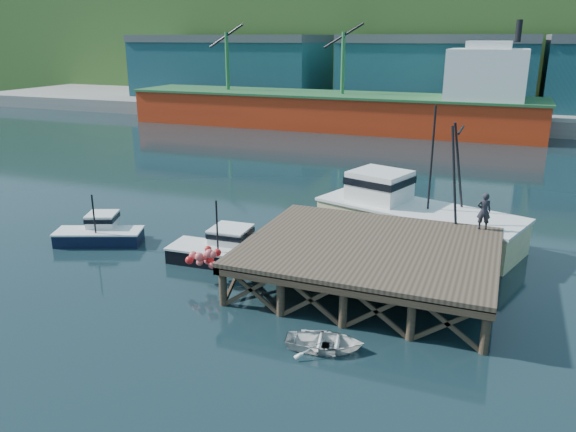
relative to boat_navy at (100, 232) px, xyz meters
The scene contains 12 objects.
ground 11.00m from the boat_navy, ahead, with size 300.00×300.00×0.00m, color black.
wharf 16.53m from the boat_navy, ahead, with size 12.00×10.00×2.62m.
far_quay 70.86m from the boat_navy, 81.09° to the left, with size 160.00×40.00×2.00m, color gray.
warehouse_left 69.55m from the boat_navy, 110.28° to the left, with size 32.00×16.00×9.00m, color #184D52.
warehouse_mid 66.19m from the boat_navy, 80.42° to the left, with size 28.00×16.00×9.00m, color #184D52.
cargo_ship 48.15m from the boat_navy, 87.00° to the left, with size 55.50×10.00×13.75m.
hillside 101.14m from the boat_navy, 83.74° to the left, with size 220.00×50.00×22.00m, color #2D511E.
boat_navy is the anchor object (origin of this frame).
boat_black 8.42m from the boat_navy, ahead, with size 6.12×5.15×3.73m.
trawler 18.85m from the boat_navy, 22.53° to the left, with size 12.92×7.91×8.15m.
dinghy 17.64m from the boat_navy, 22.28° to the right, with size 2.21×3.10×0.64m, color silver.
dockworker 22.00m from the boat_navy, 11.62° to the left, with size 0.72×0.47×1.98m, color black.
Camera 1 is at (11.15, -25.41, 11.77)m, focal length 35.00 mm.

